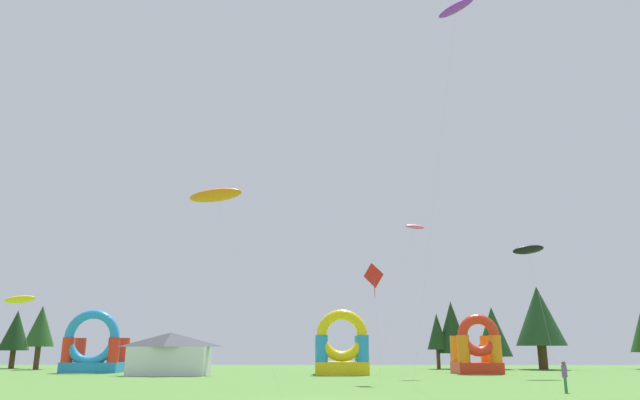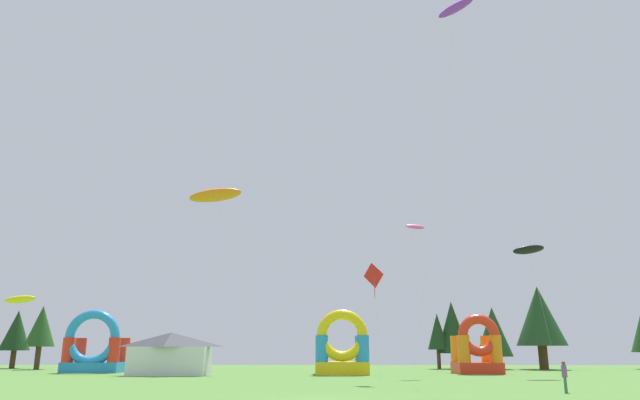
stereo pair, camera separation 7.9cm
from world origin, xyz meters
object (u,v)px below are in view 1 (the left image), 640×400
Objects in this scene: inflatable_yellow_castle at (342,352)px; inflatable_red_slide at (477,352)px; kite_black_parafoil at (528,250)px; kite_purple_parafoil at (456,8)px; kite_red_diamond at (375,277)px; kite_orange_parafoil at (216,195)px; inflatable_orange_dome at (94,351)px; festival_tent at (170,354)px; person_near_camera at (565,374)px; kite_yellow_parafoil at (20,299)px; kite_pink_parafoil at (415,227)px.

inflatable_yellow_castle reaches higher than inflatable_red_slide.
kite_black_parafoil is 0.47× the size of kite_purple_parafoil.
inflatable_yellow_castle is at bearing 99.36° from kite_red_diamond.
kite_orange_parafoil is 1.77× the size of inflatable_orange_dome.
inflatable_red_slide is 0.81× the size of festival_tent.
person_near_camera is at bearing -92.91° from inflatable_red_slide.
kite_yellow_parafoil is at bearing -87.86° from inflatable_orange_dome.
kite_yellow_parafoil reaches higher than inflatable_yellow_castle.
kite_red_diamond is at bearing 85.96° from person_near_camera.
festival_tent is (-16.34, -1.84, -0.17)m from inflatable_yellow_castle.
kite_red_diamond reaches higher than kite_yellow_parafoil.
kite_pink_parafoil is at bearing -13.72° from inflatable_orange_dome.
kite_purple_parafoil is at bearing -38.35° from inflatable_orange_dome.
inflatable_orange_dome is (-33.04, 8.07, -11.59)m from kite_pink_parafoil.
kite_yellow_parafoil is at bearing 112.87° from person_near_camera.
inflatable_red_slide is (6.13, 24.54, -23.39)m from kite_purple_parafoil.
inflatable_orange_dome is 11.39m from festival_tent.
kite_black_parafoil is 45.33m from inflatable_orange_dome.
kite_red_diamond is 0.75× the size of kite_orange_parafoil.
kite_orange_parafoil is 1.85× the size of inflatable_yellow_castle.
inflatable_red_slide is (11.46, 15.80, -5.75)m from kite_red_diamond.
kite_red_diamond reaches higher than inflatable_yellow_castle.
festival_tent is at bearing 51.08° from kite_yellow_parafoil.
inflatable_red_slide is at bearing 8.90° from inflatable_yellow_castle.
inflatable_yellow_castle is 16.45m from festival_tent.
kite_pink_parafoil reaches higher than kite_black_parafoil.
inflatable_red_slide is at bearing 7.56° from festival_tent.
kite_yellow_parafoil is 1.08× the size of inflatable_yellow_castle.
kite_black_parafoil reaches higher than kite_yellow_parafoil.
kite_pink_parafoil reaches higher than inflatable_red_slide.
inflatable_red_slide is at bearing 53.74° from kite_orange_parafoil.
kite_yellow_parafoil reaches higher than festival_tent.
kite_purple_parafoil is 24.90m from person_near_camera.
person_near_camera is at bearing -34.79° from inflatable_orange_dome.
kite_purple_parafoil reaches higher than kite_black_parafoil.
person_near_camera is at bearing -61.08° from inflatable_yellow_castle.
kite_red_diamond is 0.60× the size of kite_pink_parafoil.
kite_yellow_parafoil is at bearing -152.83° from inflatable_yellow_castle.
kite_purple_parafoil is (5.33, -8.73, 17.64)m from kite_red_diamond.
inflatable_red_slide is (39.07, 15.16, -4.08)m from kite_yellow_parafoil.
festival_tent is (-33.88, 2.48, -9.50)m from kite_black_parafoil.
kite_purple_parafoil reaches higher than inflatable_yellow_castle.
kite_black_parafoil is 1.90× the size of inflatable_orange_dome.
festival_tent is at bearing 91.30° from person_near_camera.
kite_orange_parafoil is (-25.21, -22.68, -0.69)m from kite_black_parafoil.
kite_pink_parafoil is 26.27m from festival_tent.
kite_pink_parafoil is 1.24× the size of kite_orange_parafoil.
kite_purple_parafoil is (0.55, -18.50, 11.70)m from kite_pink_parafoil.
inflatable_yellow_castle is at bearing -9.13° from inflatable_orange_dome.
person_near_camera is 46.85m from inflatable_orange_dome.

